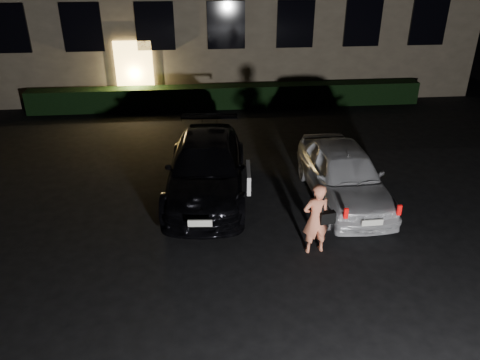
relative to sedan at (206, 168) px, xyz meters
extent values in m
plane|color=black|center=(1.04, -3.60, -0.69)|extent=(80.00, 80.00, 0.00)
cube|color=#FFC95E|center=(-2.46, 7.34, 0.56)|extent=(1.40, 0.10, 2.50)
cube|color=black|center=(-6.76, 7.34, 2.31)|extent=(1.40, 0.10, 1.70)
cube|color=black|center=(-4.16, 7.34, 2.31)|extent=(1.40, 0.10, 1.70)
cube|color=black|center=(-1.56, 7.34, 2.31)|extent=(1.40, 0.10, 1.70)
cube|color=black|center=(1.04, 7.34, 2.31)|extent=(1.40, 0.10, 1.70)
cube|color=black|center=(3.64, 7.34, 2.31)|extent=(1.40, 0.10, 1.70)
cube|color=black|center=(6.24, 7.34, 2.31)|extent=(1.40, 0.10, 1.70)
cube|color=black|center=(8.84, 7.34, 2.31)|extent=(1.40, 0.10, 1.70)
cube|color=black|center=(1.04, 6.90, -0.26)|extent=(15.00, 0.70, 0.85)
imported|color=black|center=(0.00, 0.00, 0.00)|extent=(2.32, 4.88, 1.37)
cube|color=white|center=(0.96, -0.95, 0.16)|extent=(0.17, 0.99, 0.46)
cube|color=silver|center=(-0.21, -2.44, -0.09)|extent=(0.50, 0.09, 0.15)
imported|color=silver|center=(3.33, -0.66, 0.00)|extent=(1.71, 4.08, 1.38)
cube|color=red|center=(2.80, -2.60, 0.07)|extent=(0.08, 0.05, 0.23)
cube|color=red|center=(3.95, -2.58, 0.07)|extent=(0.08, 0.05, 0.23)
cube|color=silver|center=(3.37, -2.64, -0.16)|extent=(0.46, 0.05, 0.14)
imported|color=#EF845E|center=(2.12, -2.78, 0.09)|extent=(0.62, 0.46, 1.56)
cube|color=black|center=(2.33, -2.85, 0.15)|extent=(0.34, 0.19, 0.25)
cube|color=black|center=(2.22, -2.83, 0.50)|extent=(0.04, 0.06, 0.49)
camera|label=1|loc=(-0.17, -10.62, 5.05)|focal=35.00mm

